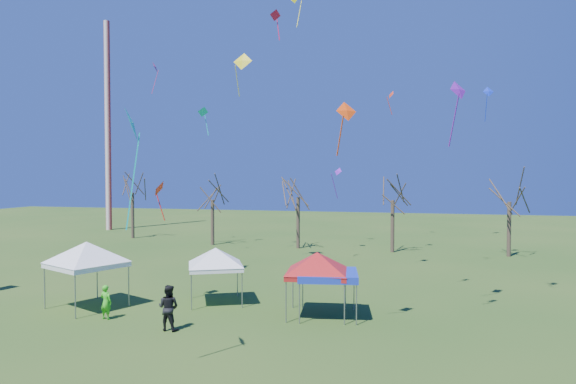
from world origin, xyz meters
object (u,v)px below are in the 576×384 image
tree_3 (393,182)px  tent_red (317,256)px  tree_0 (132,176)px  tent_blue (328,275)px  tree_4 (510,182)px  radio_mast (108,126)px  tent_white_mid (216,251)px  tree_2 (298,179)px  tent_white_west (87,246)px  person_dark (168,308)px  person_green (106,302)px  tree_1 (212,184)px

tree_3 → tent_red: 21.49m
tree_0 → tent_blue: size_ratio=2.71×
tree_4 → tent_red: bearing=-119.6°
radio_mast → tent_white_mid: size_ratio=7.03×
tree_2 → tent_white_west: bearing=-104.2°
person_dark → radio_mast: bearing=-50.4°
tree_3 → tent_white_west: tree_3 is taller
tree_2 → tent_red: (5.78, -21.41, -3.46)m
tree_3 → person_green: size_ratio=4.95×
tree_3 → tent_blue: 21.59m
tent_red → tent_blue: 1.01m
tree_4 → tree_2: bearing=178.8°
tree_2 → tent_blue: bearing=-73.6°
person_dark → tree_0: bearing=-53.5°
radio_mast → person_dark: radio_mast is taller
tent_white_west → tree_2: bearing=75.8°
tent_red → person_green: bearing=-162.8°
tree_0 → tree_1: size_ratio=1.12×
person_green → person_dark: (3.59, -0.83, 0.18)m
tree_0 → tree_2: tree_0 is taller
tree_1 → tent_white_west: 23.30m
tent_blue → tree_2: bearing=106.4°
tree_4 → person_dark: (-17.74, -24.78, -5.08)m
tent_white_mid → tent_blue: (6.12, -1.14, -0.73)m
person_dark → tree_3: bearing=-105.5°
tent_blue → person_green: size_ratio=1.95×
radio_mast → tent_blue: bearing=-44.2°
tree_0 → person_green: tree_0 is taller
tent_blue → person_dark: size_ratio=1.58×
tree_2 → tree_3: tree_2 is taller
radio_mast → person_dark: (25.62, -34.78, -11.52)m
tree_2 → tree_4: 17.73m
tree_1 → tent_blue: size_ratio=2.42×
tree_1 → person_green: (4.79, -24.60, -4.99)m
tent_blue → tree_1: bearing=124.1°
tree_2 → tent_red: 22.45m
tree_3 → tent_white_west: bearing=-122.3°
tent_blue → tree_0: bearing=135.4°
tree_1 → tree_4: bearing=-1.4°
tree_3 → tree_4: 9.32m
tent_white_west → person_dark: tent_white_west is taller
tree_1 → tent_red: (14.18, -21.69, -2.96)m
tree_1 → person_dark: 27.20m
tree_0 → person_dark: size_ratio=4.29×
tent_white_west → tree_4: bearing=43.6°
tree_3 → person_dark: size_ratio=4.03×
tent_white_mid → tree_2: bearing=90.5°
tree_0 → person_green: 31.63m
tree_4 → tent_white_mid: (-17.53, -19.91, -3.36)m
radio_mast → tent_white_mid: radio_mast is taller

